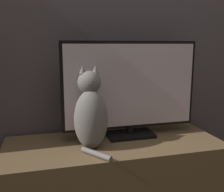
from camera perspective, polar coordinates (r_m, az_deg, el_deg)
wall_back at (r=1.78m, az=-2.25°, el=17.85°), size 4.80×0.05×2.60m
tv_stand at (r=1.69m, az=0.42°, el=-18.30°), size 1.27×0.52×0.52m
tv at (r=1.60m, az=4.08°, el=1.59°), size 0.85×0.17×0.59m
cat at (r=1.44m, az=-4.69°, el=-3.86°), size 0.19×0.31×0.46m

